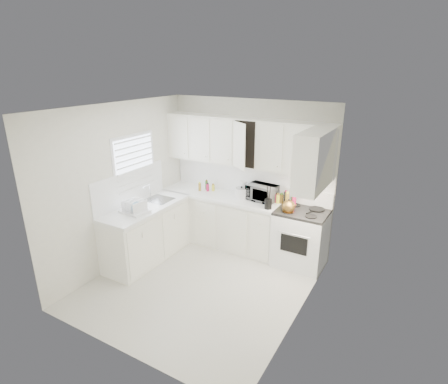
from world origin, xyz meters
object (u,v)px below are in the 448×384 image
Objects in this scene: utensil_crock at (268,197)px; dish_rack at (134,205)px; rice_cooker at (242,192)px; stove at (301,231)px; tea_kettle at (289,206)px; microwave at (262,191)px.

utensil_crock is 0.92× the size of dish_rack.
rice_cooker is at bearing 55.13° from dish_rack.
stove is 0.51m from tea_kettle.
microwave is 0.36m from rice_cooker.
rice_cooker is 0.56× the size of utensil_crock.
rice_cooker is at bearing -159.25° from microwave.
tea_kettle reaches higher than rice_cooker.
stove is at bearing 36.06° from dish_rack.
microwave reaches higher than stove.
dish_rack is (-2.25, -1.35, 0.46)m from stove.
microwave is at bearing 129.11° from utensil_crock.
tea_kettle is at bearing -12.66° from rice_cooker.
utensil_crock is (-0.33, -0.02, 0.08)m from tea_kettle.
stove is 4.70× the size of tea_kettle.
dish_rack reaches higher than rice_cooker.
utensil_crock is at bearing 38.93° from dish_rack.
utensil_crock reaches higher than rice_cooker.
stove is 5.64× the size of rice_cooker.
microwave reaches higher than dish_rack.
tea_kettle is 0.94m from rice_cooker.
tea_kettle is 0.64m from microwave.
stove is at bearing 50.47° from tea_kettle.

